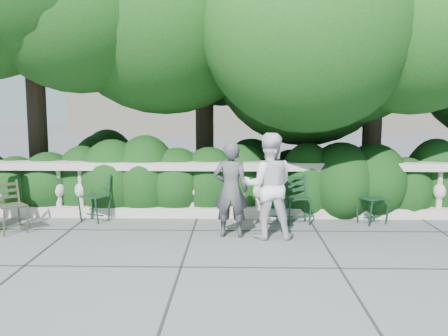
{
  "coord_description": "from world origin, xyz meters",
  "views": [
    {
      "loc": [
        0.19,
        -7.05,
        2.08
      ],
      "look_at": [
        0.0,
        1.0,
        1.0
      ],
      "focal_mm": 40.0,
      "sensor_mm": 36.0,
      "label": 1
    }
  ],
  "objects_px": {
    "chair_c": "(275,225)",
    "person_woman_grey": "(231,189)",
    "chair_b": "(90,223)",
    "chair_e": "(299,225)",
    "person_casual_man": "(269,186)",
    "chair_d": "(377,226)",
    "chair_weathered": "(16,235)"
  },
  "relations": [
    {
      "from": "chair_c",
      "to": "person_woman_grey",
      "type": "distance_m",
      "value": 1.26
    },
    {
      "from": "chair_b",
      "to": "chair_e",
      "type": "distance_m",
      "value": 3.58
    },
    {
      "from": "chair_b",
      "to": "person_casual_man",
      "type": "xyz_separation_m",
      "value": [
        3.01,
        -0.83,
        0.81
      ]
    },
    {
      "from": "chair_d",
      "to": "person_casual_man",
      "type": "xyz_separation_m",
      "value": [
        -1.89,
        -0.78,
        0.81
      ]
    },
    {
      "from": "chair_c",
      "to": "person_casual_man",
      "type": "xyz_separation_m",
      "value": [
        -0.16,
        -0.77,
        0.81
      ]
    },
    {
      "from": "chair_b",
      "to": "chair_c",
      "type": "distance_m",
      "value": 3.17
    },
    {
      "from": "chair_b",
      "to": "person_casual_man",
      "type": "relative_size",
      "value": 0.52
    },
    {
      "from": "chair_b",
      "to": "chair_d",
      "type": "height_order",
      "value": "same"
    },
    {
      "from": "chair_b",
      "to": "person_casual_man",
      "type": "bearing_deg",
      "value": 7.5
    },
    {
      "from": "chair_weathered",
      "to": "person_woman_grey",
      "type": "bearing_deg",
      "value": -44.27
    },
    {
      "from": "chair_d",
      "to": "chair_e",
      "type": "xyz_separation_m",
      "value": [
        -1.32,
        -0.02,
        0.0
      ]
    },
    {
      "from": "chair_e",
      "to": "person_woman_grey",
      "type": "height_order",
      "value": "person_woman_grey"
    },
    {
      "from": "chair_d",
      "to": "chair_weathered",
      "type": "height_order",
      "value": "same"
    },
    {
      "from": "chair_b",
      "to": "chair_e",
      "type": "xyz_separation_m",
      "value": [
        3.58,
        -0.07,
        0.0
      ]
    },
    {
      "from": "chair_d",
      "to": "person_woman_grey",
      "type": "distance_m",
      "value": 2.68
    },
    {
      "from": "person_woman_grey",
      "to": "person_casual_man",
      "type": "relative_size",
      "value": 0.92
    },
    {
      "from": "person_woman_grey",
      "to": "person_casual_man",
      "type": "distance_m",
      "value": 0.58
    },
    {
      "from": "chair_c",
      "to": "chair_e",
      "type": "height_order",
      "value": "same"
    },
    {
      "from": "chair_b",
      "to": "chair_c",
      "type": "bearing_deg",
      "value": 21.85
    },
    {
      "from": "chair_b",
      "to": "chair_e",
      "type": "height_order",
      "value": "same"
    },
    {
      "from": "chair_d",
      "to": "chair_e",
      "type": "bearing_deg",
      "value": 155.13
    },
    {
      "from": "chair_d",
      "to": "chair_weathered",
      "type": "xyz_separation_m",
      "value": [
        -5.84,
        -0.72,
        0.0
      ]
    },
    {
      "from": "chair_e",
      "to": "person_casual_man",
      "type": "bearing_deg",
      "value": -136.17
    },
    {
      "from": "chair_b",
      "to": "person_woman_grey",
      "type": "height_order",
      "value": "person_woman_grey"
    },
    {
      "from": "chair_e",
      "to": "chair_weathered",
      "type": "xyz_separation_m",
      "value": [
        -4.52,
        -0.7,
        0.0
      ]
    },
    {
      "from": "chair_e",
      "to": "chair_c",
      "type": "bearing_deg",
      "value": 169.54
    },
    {
      "from": "person_casual_man",
      "to": "chair_weathered",
      "type": "bearing_deg",
      "value": -0.78
    },
    {
      "from": "chair_d",
      "to": "person_woman_grey",
      "type": "bearing_deg",
      "value": 170.62
    },
    {
      "from": "chair_b",
      "to": "person_woman_grey",
      "type": "distance_m",
      "value": 2.66
    },
    {
      "from": "chair_b",
      "to": "chair_weathered",
      "type": "bearing_deg",
      "value": -117.77
    },
    {
      "from": "chair_b",
      "to": "person_woman_grey",
      "type": "bearing_deg",
      "value": 5.25
    },
    {
      "from": "chair_c",
      "to": "person_woman_grey",
      "type": "height_order",
      "value": "person_woman_grey"
    }
  ]
}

